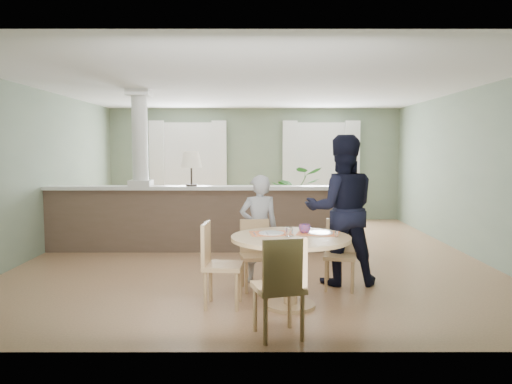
{
  "coord_description": "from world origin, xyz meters",
  "views": [
    {
      "loc": [
        0.02,
        -8.13,
        1.74
      ],
      "look_at": [
        0.03,
        -1.0,
        1.11
      ],
      "focal_mm": 35.0,
      "sensor_mm": 36.0,
      "label": 1
    }
  ],
  "objects_px": {
    "chair_far_boy": "(256,251)",
    "chair_far_man": "(340,251)",
    "sofa": "(187,216)",
    "chair_side": "(216,260)",
    "man_person": "(341,210)",
    "houseplant": "(293,197)",
    "chair_near": "(281,283)",
    "dining_table": "(291,251)",
    "child_person": "(259,228)"
  },
  "relations": [
    {
      "from": "chair_far_man",
      "to": "sofa",
      "type": "bearing_deg",
      "value": 136.5
    },
    {
      "from": "sofa",
      "to": "houseplant",
      "type": "relative_size",
      "value": 2.14
    },
    {
      "from": "chair_far_man",
      "to": "child_person",
      "type": "distance_m",
      "value": 1.08
    },
    {
      "from": "chair_far_man",
      "to": "chair_side",
      "type": "relative_size",
      "value": 0.92
    },
    {
      "from": "houseplant",
      "to": "dining_table",
      "type": "bearing_deg",
      "value": -94.39
    },
    {
      "from": "sofa",
      "to": "man_person",
      "type": "bearing_deg",
      "value": -44.0
    },
    {
      "from": "sofa",
      "to": "houseplant",
      "type": "distance_m",
      "value": 2.51
    },
    {
      "from": "chair_far_man",
      "to": "man_person",
      "type": "bearing_deg",
      "value": 91.16
    },
    {
      "from": "houseplant",
      "to": "chair_near",
      "type": "distance_m",
      "value": 6.49
    },
    {
      "from": "houseplant",
      "to": "chair_far_boy",
      "type": "xyz_separation_m",
      "value": [
        -0.81,
        -4.78,
        -0.2
      ]
    },
    {
      "from": "dining_table",
      "to": "chair_far_boy",
      "type": "xyz_separation_m",
      "value": [
        -0.38,
        0.75,
        -0.16
      ]
    },
    {
      "from": "sofa",
      "to": "chair_near",
      "type": "bearing_deg",
      "value": -63.77
    },
    {
      "from": "houseplant",
      "to": "man_person",
      "type": "height_order",
      "value": "man_person"
    },
    {
      "from": "chair_side",
      "to": "man_person",
      "type": "bearing_deg",
      "value": -53.83
    },
    {
      "from": "sofa",
      "to": "chair_near",
      "type": "xyz_separation_m",
      "value": [
        1.55,
        -5.18,
        0.1
      ]
    },
    {
      "from": "child_person",
      "to": "man_person",
      "type": "relative_size",
      "value": 0.73
    },
    {
      "from": "sofa",
      "to": "man_person",
      "type": "xyz_separation_m",
      "value": [
        2.42,
        -3.28,
        0.54
      ]
    },
    {
      "from": "dining_table",
      "to": "chair_far_man",
      "type": "relative_size",
      "value": 1.53
    },
    {
      "from": "chair_far_man",
      "to": "child_person",
      "type": "bearing_deg",
      "value": 175.16
    },
    {
      "from": "houseplant",
      "to": "chair_side",
      "type": "xyz_separation_m",
      "value": [
        -1.24,
        -5.5,
        -0.16
      ]
    },
    {
      "from": "chair_far_boy",
      "to": "chair_near",
      "type": "height_order",
      "value": "chair_near"
    },
    {
      "from": "chair_near",
      "to": "chair_side",
      "type": "xyz_separation_m",
      "value": [
        -0.66,
        0.97,
        -0.01
      ]
    },
    {
      "from": "dining_table",
      "to": "child_person",
      "type": "relative_size",
      "value": 0.93
    },
    {
      "from": "chair_far_boy",
      "to": "man_person",
      "type": "xyz_separation_m",
      "value": [
        1.09,
        0.22,
        0.49
      ]
    },
    {
      "from": "sofa",
      "to": "chair_far_man",
      "type": "bearing_deg",
      "value": -46.19
    },
    {
      "from": "chair_near",
      "to": "man_person",
      "type": "bearing_deg",
      "value": -129.72
    },
    {
      "from": "chair_far_boy",
      "to": "sofa",
      "type": "bearing_deg",
      "value": 101.1
    },
    {
      "from": "chair_far_man",
      "to": "man_person",
      "type": "xyz_separation_m",
      "value": [
        0.04,
        0.21,
        0.48
      ]
    },
    {
      "from": "houseplant",
      "to": "man_person",
      "type": "bearing_deg",
      "value": -86.45
    },
    {
      "from": "chair_side",
      "to": "man_person",
      "type": "relative_size",
      "value": 0.49
    },
    {
      "from": "chair_far_boy",
      "to": "chair_far_man",
      "type": "bearing_deg",
      "value": -9.4
    },
    {
      "from": "houseplant",
      "to": "chair_far_boy",
      "type": "bearing_deg",
      "value": -99.61
    },
    {
      "from": "houseplant",
      "to": "chair_far_man",
      "type": "relative_size",
      "value": 1.58
    },
    {
      "from": "sofa",
      "to": "chair_far_man",
      "type": "distance_m",
      "value": 4.23
    },
    {
      "from": "chair_side",
      "to": "chair_near",
      "type": "bearing_deg",
      "value": -141.15
    },
    {
      "from": "man_person",
      "to": "dining_table",
      "type": "bearing_deg",
      "value": 52.68
    },
    {
      "from": "sofa",
      "to": "chair_far_man",
      "type": "height_order",
      "value": "chair_far_man"
    },
    {
      "from": "houseplant",
      "to": "dining_table",
      "type": "xyz_separation_m",
      "value": [
        -0.42,
        -5.53,
        -0.05
      ]
    },
    {
      "from": "sofa",
      "to": "chair_far_boy",
      "type": "distance_m",
      "value": 3.74
    },
    {
      "from": "dining_table",
      "to": "chair_near",
      "type": "bearing_deg",
      "value": -99.74
    },
    {
      "from": "houseplant",
      "to": "chair_far_boy",
      "type": "relative_size",
      "value": 1.58
    },
    {
      "from": "houseplant",
      "to": "chair_side",
      "type": "height_order",
      "value": "houseplant"
    },
    {
      "from": "houseplant",
      "to": "child_person",
      "type": "relative_size",
      "value": 0.96
    },
    {
      "from": "chair_far_man",
      "to": "man_person",
      "type": "relative_size",
      "value": 0.45
    },
    {
      "from": "sofa",
      "to": "man_person",
      "type": "distance_m",
      "value": 4.11
    },
    {
      "from": "sofa",
      "to": "chair_far_boy",
      "type": "bearing_deg",
      "value": -59.65
    },
    {
      "from": "chair_far_man",
      "to": "chair_near",
      "type": "bearing_deg",
      "value": -103.8
    },
    {
      "from": "sofa",
      "to": "houseplant",
      "type": "bearing_deg",
      "value": 40.55
    },
    {
      "from": "man_person",
      "to": "chair_far_boy",
      "type": "bearing_deg",
      "value": 10.26
    },
    {
      "from": "chair_side",
      "to": "man_person",
      "type": "height_order",
      "value": "man_person"
    }
  ]
}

